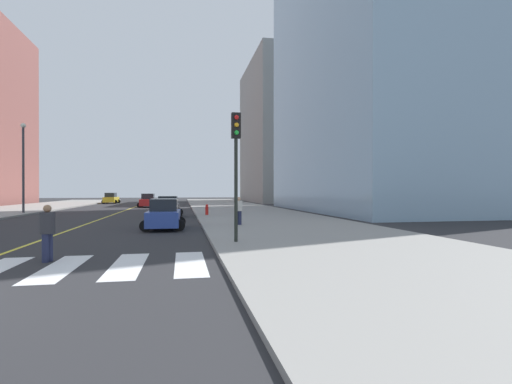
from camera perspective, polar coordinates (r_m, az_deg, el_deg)
name	(u,v)px	position (r m, az deg, el deg)	size (l,w,h in m)	color
sidewalk_kerb_east	(266,219)	(28.24, 1.50, -4.04)	(10.00, 120.00, 0.15)	gray
lane_divider_paint	(131,208)	(47.92, -18.37, -2.37)	(0.16, 80.00, 0.01)	yellow
parking_garage_concrete	(295,134)	(74.82, 5.90, 8.75)	(18.00, 24.00, 26.48)	gray
car_yellow_nearest	(111,198)	(67.16, -21.00, -0.92)	(2.61, 4.07, 1.78)	gold
car_red_second	(148,201)	(50.73, -15.96, -1.30)	(2.50, 3.98, 1.77)	red
car_black_third	(168,207)	(32.08, -13.12, -2.24)	(2.46, 3.87, 1.71)	black
car_blue_fourth	(164,215)	(21.97, -13.69, -3.38)	(2.43, 3.85, 1.71)	#2D479E
traffic_light_near_corner	(236,152)	(15.09, -3.03, 6.09)	(0.36, 0.41, 5.11)	black
pedestrian_crossing	(47,230)	(13.26, -28.93, -5.08)	(0.43, 0.43, 1.75)	#232847
pedestrian_waiting_east	(239,209)	(22.46, -2.60, -2.64)	(0.41, 0.41, 1.65)	#232847
fire_hydrant	(207,210)	(31.72, -7.41, -2.66)	(0.26, 0.26, 0.89)	red
street_lamp	(23,160)	(40.52, -31.66, 4.07)	(0.44, 0.44, 8.16)	#38383D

